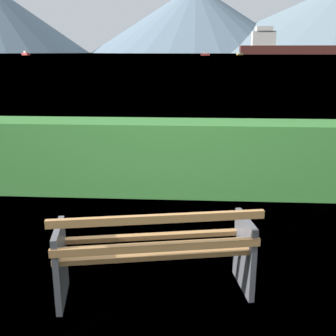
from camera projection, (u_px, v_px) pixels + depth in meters
name	position (u px, v px, depth m)	size (l,w,h in m)	color
ground_plane	(155.00, 291.00, 3.68)	(1400.00, 1400.00, 0.00)	#4C6B33
water_surface	(194.00, 54.00, 297.52)	(620.00, 620.00, 0.00)	#6B8EA3
park_bench	(155.00, 252.00, 3.51)	(1.77, 0.87, 0.87)	#A0703F
hedge_row	(172.00, 157.00, 6.14)	(6.42, 0.71, 1.09)	#387A33
cargo_ship_large	(294.00, 47.00, 282.16)	(86.73, 14.46, 18.41)	#471E19
fishing_boat_near	(240.00, 54.00, 239.77)	(4.17, 2.96, 1.49)	gold
sailboat_mid	(26.00, 54.00, 223.67)	(5.24, 4.30, 2.41)	#B2332D
tender_far	(205.00, 54.00, 206.03)	(4.49, 1.84, 1.87)	#B2332D
distant_hills	(238.00, 18.00, 529.00)	(803.26, 420.03, 89.25)	slate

